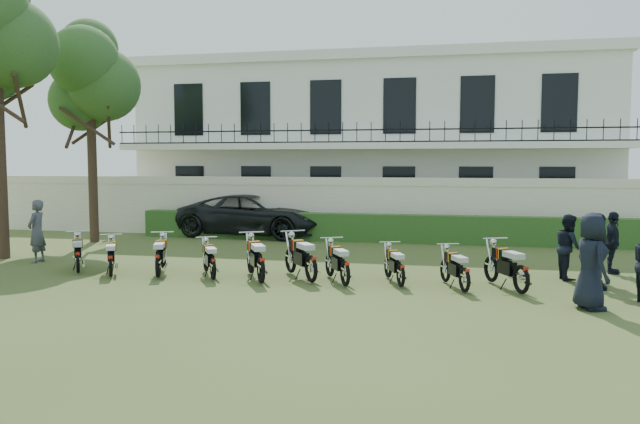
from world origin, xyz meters
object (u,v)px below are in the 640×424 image
object	(u,v)px
suv	(254,215)
officer_5	(612,243)
motorcycle_4	(261,263)
motorcycle_6	(345,267)
motorcycle_1	(111,260)
motorcycle_3	(213,263)
motorcycle_2	(158,260)
motorcycle_9	(521,272)
motorcycle_8	(465,274)
motorcycle_5	(311,262)
officer_0	(591,262)
inspector	(37,231)
tree_west_near	(91,77)
officer_4	(569,247)
officer_2	(598,251)
motorcycle_0	(78,257)
motorcycle_7	(401,270)
officer_3	(592,247)

from	to	relation	value
suv	officer_5	distance (m)	12.98
motorcycle_4	motorcycle_6	distance (m)	2.00
motorcycle_1	motorcycle_3	xyz separation A→B (m)	(2.64, 0.18, -0.01)
motorcycle_2	motorcycle_9	bearing A→B (deg)	-21.09
motorcycle_8	motorcycle_1	bearing A→B (deg)	158.79
motorcycle_1	motorcycle_5	bearing A→B (deg)	-25.60
suv	officer_0	size ratio (longest dim) A/B	3.08
motorcycle_3	inspector	world-z (taller)	inspector
motorcycle_9	motorcycle_2	bearing A→B (deg)	155.12
tree_west_near	officer_0	bearing A→B (deg)	-24.96
motorcycle_1	officer_4	world-z (taller)	officer_4
motorcycle_3	motorcycle_5	xyz separation A→B (m)	(2.42, 0.16, 0.08)
motorcycle_5	officer_2	size ratio (longest dim) A/B	1.01
motorcycle_3	motorcycle_4	bearing A→B (deg)	-39.44
officer_0	officer_5	xyz separation A→B (m)	(1.37, 4.30, -0.14)
suv	motorcycle_3	bearing A→B (deg)	-162.85
motorcycle_0	motorcycle_7	size ratio (longest dim) A/B	0.96
motorcycle_5	officer_5	world-z (taller)	officer_5
motorcycle_2	motorcycle_8	distance (m)	7.43
tree_west_near	motorcycle_5	bearing A→B (deg)	-31.88
motorcycle_5	officer_5	xyz separation A→B (m)	(7.33, 3.00, 0.29)
motorcycle_5	suv	xyz separation A→B (m)	(-4.31, 8.73, 0.29)
motorcycle_9	inspector	xyz separation A→B (m)	(-13.19, 1.62, 0.40)
motorcycle_3	motorcycle_5	world-z (taller)	motorcycle_5
motorcycle_5	officer_5	size ratio (longest dim) A/B	1.08
motorcycle_0	officer_0	bearing A→B (deg)	-39.12
motorcycle_0	motorcycle_8	world-z (taller)	motorcycle_0
motorcycle_1	inspector	size ratio (longest dim) A/B	0.88
tree_west_near	motorcycle_8	size ratio (longest dim) A/B	4.74
motorcycle_0	officer_0	distance (m)	12.22
motorcycle_6	officer_4	bearing A→B (deg)	-5.17
officer_2	officer_3	world-z (taller)	officer_2
motorcycle_8	motorcycle_9	bearing A→B (deg)	-17.62
motorcycle_5	officer_3	size ratio (longest dim) A/B	1.04
officer_0	officer_2	distance (m)	2.15
motorcycle_9	officer_2	size ratio (longest dim) A/B	1.07
motorcycle_1	inspector	xyz separation A→B (m)	(-3.37, 1.72, 0.46)
motorcycle_1	motorcycle_2	distance (m)	1.21
suv	tree_west_near	bearing A→B (deg)	125.02
motorcycle_2	officer_2	bearing A→B (deg)	-15.42
motorcycle_2	suv	bearing A→B (deg)	72.24
motorcycle_6	officer_4	size ratio (longest dim) A/B	1.05
motorcycle_7	motorcycle_9	distance (m)	2.64
tree_west_near	officer_0	xyz separation A→B (m)	(15.32, -7.13, -4.94)
motorcycle_5	tree_west_near	bearing A→B (deg)	112.95
motorcycle_4	suv	bearing A→B (deg)	80.57
motorcycle_8	officer_2	xyz separation A→B (m)	(2.96, 1.09, 0.43)
officer_3	officer_4	distance (m)	0.53
suv	officer_4	size ratio (longest dim) A/B	3.60
motorcycle_7	officer_2	distance (m)	4.48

